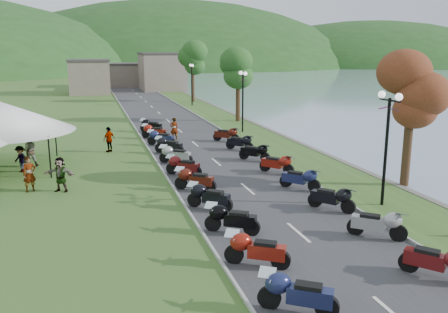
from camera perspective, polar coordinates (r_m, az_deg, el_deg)
road at (r=40.77m, az=-5.35°, el=3.10°), size 7.00×120.00×0.02m
hills_backdrop at (r=199.76m, az=-14.14°, el=10.46°), size 360.00×120.00×76.00m
far_building at (r=84.79m, az=-12.54°, el=9.57°), size 18.00×16.00×5.00m
moto_row_left at (r=19.33m, az=-0.35°, el=-6.18°), size 2.60×46.00×1.10m
moto_row_right at (r=22.43m, az=10.86°, el=-3.72°), size 2.60×31.64×1.10m
vendor_tent_main at (r=30.16m, az=-25.34°, el=2.33°), size 5.63×5.63×4.00m
tree_lakeside at (r=25.37m, az=21.48°, el=4.79°), size 2.66×2.66×7.38m
pedestrian_a at (r=25.22m, az=-22.20°, el=-3.91°), size 0.78×0.70×1.76m
pedestrian_b at (r=30.50m, az=-22.26°, el=-1.13°), size 1.04×0.73×1.95m
pedestrian_c at (r=29.37m, az=-23.15°, el=-1.72°), size 0.96×1.00×1.52m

